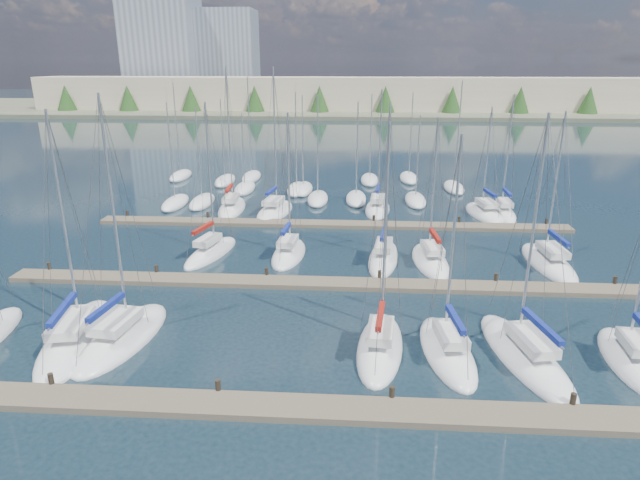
# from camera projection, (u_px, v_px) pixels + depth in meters

# --- Properties ---
(ground) EXTENTS (400.00, 400.00, 0.00)m
(ground) POSITION_uv_depth(u_px,v_px,m) (341.00, 166.00, 78.57)
(ground) COLOR #1B2C36
(ground) RESTS_ON ground
(dock_near) EXTENTS (44.00, 1.93, 1.10)m
(dock_near) POSITION_uv_depth(u_px,v_px,m) (302.00, 408.00, 23.73)
(dock_near) COLOR #6B5E4C
(dock_near) RESTS_ON ground
(dock_mid) EXTENTS (44.00, 1.93, 1.10)m
(dock_mid) POSITION_uv_depth(u_px,v_px,m) (322.00, 283.00, 36.96)
(dock_mid) COLOR #6B5E4C
(dock_mid) RESTS_ON ground
(dock_far) EXTENTS (44.00, 1.93, 1.10)m
(dock_far) POSITION_uv_depth(u_px,v_px,m) (331.00, 224.00, 50.19)
(dock_far) COLOR #6B5E4C
(dock_far) RESTS_ON ground
(sailboat_k) EXTENTS (3.25, 8.39, 12.55)m
(sailboat_k) POSITION_uv_depth(u_px,v_px,m) (383.00, 258.00, 41.62)
(sailboat_k) COLOR white
(sailboat_k) RESTS_ON ground
(sailboat_b) EXTENTS (4.66, 10.14, 13.27)m
(sailboat_b) POSITION_uv_depth(u_px,v_px,m) (77.00, 338.00, 29.69)
(sailboat_b) COLOR white
(sailboat_b) RESTS_ON ground
(sailboat_p) EXTENTS (3.14, 7.69, 12.87)m
(sailboat_p) POSITION_uv_depth(u_px,v_px,m) (378.00, 209.00, 55.30)
(sailboat_p) COLOR white
(sailboat_p) RESTS_ON ground
(sailboat_n) EXTENTS (2.97, 8.47, 14.98)m
(sailboat_n) POSITION_uv_depth(u_px,v_px,m) (232.00, 208.00, 55.56)
(sailboat_n) COLOR white
(sailboat_n) RESTS_ON ground
(sailboat_i) EXTENTS (3.91, 7.88, 12.60)m
(sailboat_i) POSITION_uv_depth(u_px,v_px,m) (211.00, 252.00, 42.75)
(sailboat_i) COLOR white
(sailboat_i) RESTS_ON ground
(sailboat_f) EXTENTS (4.28, 9.66, 13.27)m
(sailboat_f) POSITION_uv_depth(u_px,v_px,m) (524.00, 355.00, 27.91)
(sailboat_f) COLOR white
(sailboat_f) RESTS_ON ground
(sailboat_m) EXTENTS (3.15, 8.85, 12.16)m
(sailboat_m) POSITION_uv_depth(u_px,v_px,m) (548.00, 263.00, 40.63)
(sailboat_m) COLOR white
(sailboat_m) RESTS_ON ground
(sailboat_j) EXTENTS (2.93, 7.05, 11.86)m
(sailboat_j) POSITION_uv_depth(u_px,v_px,m) (289.00, 254.00, 42.50)
(sailboat_j) COLOR white
(sailboat_j) RESTS_ON ground
(sailboat_r) EXTENTS (2.45, 7.57, 12.47)m
(sailboat_r) POSITION_uv_depth(u_px,v_px,m) (503.00, 213.00, 53.77)
(sailboat_r) COLOR white
(sailboat_r) RESTS_ON ground
(sailboat_o) EXTENTS (4.11, 8.37, 14.95)m
(sailboat_o) POSITION_uv_depth(u_px,v_px,m) (275.00, 211.00, 54.38)
(sailboat_o) COLOR white
(sailboat_o) RESTS_ON ground
(sailboat_q) EXTENTS (3.71, 7.99, 11.31)m
(sailboat_q) POSITION_uv_depth(u_px,v_px,m) (484.00, 213.00, 53.59)
(sailboat_q) COLOR white
(sailboat_q) RESTS_ON ground
(sailboat_e) EXTENTS (3.15, 7.79, 12.25)m
(sailboat_e) POSITION_uv_depth(u_px,v_px,m) (447.00, 350.00, 28.37)
(sailboat_e) COLOR white
(sailboat_e) RESTS_ON ground
(sailboat_d) EXTENTS (3.25, 7.96, 12.80)m
(sailboat_d) POSITION_uv_depth(u_px,v_px,m) (380.00, 347.00, 28.73)
(sailboat_d) COLOR white
(sailboat_d) RESTS_ON ground
(sailboat_g) EXTENTS (3.04, 7.09, 11.81)m
(sailboat_g) POSITION_uv_depth(u_px,v_px,m) (631.00, 360.00, 27.51)
(sailboat_g) COLOR white
(sailboat_g) RESTS_ON ground
(sailboat_c) EXTENTS (4.22, 8.81, 14.05)m
(sailboat_c) POSITION_uv_depth(u_px,v_px,m) (122.00, 337.00, 29.77)
(sailboat_c) COLOR white
(sailboat_c) RESTS_ON ground
(sailboat_l) EXTENTS (3.04, 7.74, 11.68)m
(sailboat_l) POSITION_uv_depth(u_px,v_px,m) (430.00, 261.00, 41.01)
(sailboat_l) COLOR white
(sailboat_l) RESTS_ON ground
(distant_boats) EXTENTS (36.93, 20.75, 13.30)m
(distant_boats) POSITION_uv_depth(u_px,v_px,m) (300.00, 188.00, 63.40)
(distant_boats) COLOR #9EA0A5
(distant_boats) RESTS_ON ground
(shoreline) EXTENTS (400.00, 60.00, 38.00)m
(shoreline) POSITION_uv_depth(u_px,v_px,m) (306.00, 85.00, 161.83)
(shoreline) COLOR #666B51
(shoreline) RESTS_ON ground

